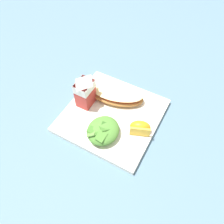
# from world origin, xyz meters

# --- Properties ---
(ground) EXTENTS (3.00, 3.00, 0.00)m
(ground) POSITION_xyz_m (0.00, 0.00, 0.00)
(ground) COLOR slate
(white_plate) EXTENTS (0.28, 0.28, 0.02)m
(white_plate) POSITION_xyz_m (0.00, 0.00, 0.01)
(white_plate) COLOR white
(white_plate) RESTS_ON ground
(cheesy_pizza_bread) EXTENTS (0.12, 0.18, 0.04)m
(cheesy_pizza_bread) POSITION_xyz_m (0.06, 0.01, 0.03)
(cheesy_pizza_bread) COLOR #A87038
(cheesy_pizza_bread) RESTS_ON white_plate
(green_salad_pile) EXTENTS (0.10, 0.09, 0.05)m
(green_salad_pile) POSITION_xyz_m (-0.08, -0.01, 0.04)
(green_salad_pile) COLOR #4C8433
(green_salad_pile) RESTS_ON white_plate
(milk_carton) EXTENTS (0.06, 0.04, 0.11)m
(milk_carton) POSITION_xyz_m (0.00, 0.09, 0.08)
(milk_carton) COLOR #B7332D
(milk_carton) RESTS_ON white_plate
(orange_wedge_front) EXTENTS (0.06, 0.07, 0.04)m
(orange_wedge_front) POSITION_xyz_m (-0.02, -0.10, 0.04)
(orange_wedge_front) COLOR orange
(orange_wedge_front) RESTS_ON white_plate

